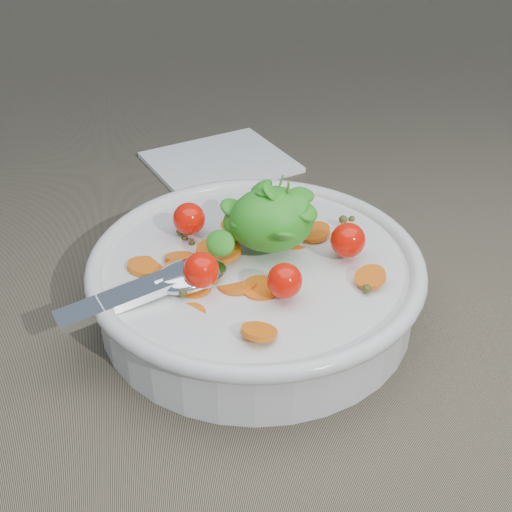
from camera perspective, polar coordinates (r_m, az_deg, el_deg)
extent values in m
plane|color=#736852|center=(0.57, 1.47, -3.14)|extent=(6.00, 6.00, 0.00)
cylinder|color=silver|center=(0.54, 0.00, -2.66)|extent=(0.26, 0.26, 0.05)
torus|color=silver|center=(0.52, 0.00, -0.45)|extent=(0.27, 0.27, 0.01)
cylinder|color=silver|center=(0.55, 0.00, -4.50)|extent=(0.13, 0.13, 0.01)
cylinder|color=brown|center=(0.54, 0.00, -2.66)|extent=(0.24, 0.24, 0.04)
cylinder|color=orange|center=(0.53, -6.82, -0.14)|extent=(0.03, 0.03, 0.01)
cylinder|color=orange|center=(0.52, -9.74, -0.93)|extent=(0.04, 0.04, 0.01)
cylinder|color=orange|center=(0.55, 3.46, 1.05)|extent=(0.03, 0.03, 0.01)
cylinder|color=orange|center=(0.49, -5.48, -2.93)|extent=(0.04, 0.04, 0.01)
cylinder|color=orange|center=(0.55, 5.15, 2.12)|extent=(0.04, 0.04, 0.01)
cylinder|color=orange|center=(0.52, -3.88, 0.39)|extent=(0.04, 0.04, 0.01)
cylinder|color=orange|center=(0.57, 1.33, 2.40)|extent=(0.03, 0.03, 0.01)
cylinder|color=orange|center=(0.59, 2.19, 3.86)|extent=(0.04, 0.04, 0.02)
cylinder|color=orange|center=(0.49, 0.44, -2.96)|extent=(0.03, 0.03, 0.01)
cylinder|color=orange|center=(0.44, 0.27, -6.74)|extent=(0.03, 0.03, 0.01)
cylinder|color=orange|center=(0.50, -1.66, -2.62)|extent=(0.05, 0.04, 0.02)
cylinder|color=orange|center=(0.57, -1.57, 2.64)|extent=(0.05, 0.05, 0.01)
cylinder|color=orange|center=(0.50, 10.12, -1.86)|extent=(0.03, 0.03, 0.02)
cylinder|color=orange|center=(0.47, -5.93, -5.33)|extent=(0.03, 0.03, 0.01)
cylinder|color=orange|center=(0.50, -6.67, -1.28)|extent=(0.04, 0.04, 0.01)
cylinder|color=orange|center=(0.53, -3.15, 0.39)|extent=(0.05, 0.05, 0.01)
cylinder|color=orange|center=(0.50, -6.79, -2.82)|extent=(0.03, 0.03, 0.01)
sphere|color=#414115|center=(0.44, 0.75, -7.08)|extent=(0.01, 0.01, 0.01)
sphere|color=#414115|center=(0.54, -3.16, 0.72)|extent=(0.01, 0.01, 0.01)
sphere|color=#414115|center=(0.55, -6.34, 1.54)|extent=(0.01, 0.01, 0.01)
sphere|color=#414115|center=(0.56, -6.77, 2.21)|extent=(0.01, 0.01, 0.01)
sphere|color=#414115|center=(0.58, 8.51, 3.28)|extent=(0.01, 0.01, 0.01)
sphere|color=#414115|center=(0.57, 7.75, 3.22)|extent=(0.01, 0.01, 0.01)
sphere|color=#414115|center=(0.53, -4.03, 0.57)|extent=(0.01, 0.01, 0.01)
sphere|color=#414115|center=(0.54, 1.71, 1.75)|extent=(0.01, 0.01, 0.01)
sphere|color=#414115|center=(0.48, -6.51, -3.30)|extent=(0.01, 0.01, 0.01)
sphere|color=#414115|center=(0.54, -3.28, 1.16)|extent=(0.01, 0.01, 0.01)
sphere|color=#414115|center=(0.53, -2.80, 0.86)|extent=(0.01, 0.01, 0.01)
sphere|color=#414115|center=(0.55, -5.73, 1.12)|extent=(0.01, 0.01, 0.01)
sphere|color=#414115|center=(0.57, -4.93, 3.12)|extent=(0.01, 0.01, 0.01)
sphere|color=#414115|center=(0.49, 9.81, -2.89)|extent=(0.01, 0.01, 0.01)
sphere|color=#414115|center=(0.55, 0.32, 2.08)|extent=(0.01, 0.01, 0.01)
sphere|color=red|center=(0.52, 8.17, 1.40)|extent=(0.03, 0.03, 0.03)
sphere|color=red|center=(0.56, 1.75, 4.28)|extent=(0.03, 0.03, 0.03)
sphere|color=red|center=(0.55, -5.98, 3.32)|extent=(0.03, 0.03, 0.03)
sphere|color=red|center=(0.48, -4.90, -1.26)|extent=(0.03, 0.03, 0.03)
sphere|color=red|center=(0.47, 2.56, -2.21)|extent=(0.03, 0.03, 0.03)
ellipsoid|color=green|center=(0.52, 1.43, 3.29)|extent=(0.07, 0.06, 0.05)
ellipsoid|color=green|center=(0.53, -0.78, 3.00)|extent=(0.04, 0.04, 0.03)
ellipsoid|color=green|center=(0.52, -0.42, 3.44)|extent=(0.02, 0.03, 0.02)
ellipsoid|color=green|center=(0.51, 1.66, 4.01)|extent=(0.02, 0.02, 0.02)
ellipsoid|color=green|center=(0.48, 2.63, 1.80)|extent=(0.03, 0.02, 0.02)
ellipsoid|color=green|center=(0.52, -1.96, 4.21)|extent=(0.03, 0.03, 0.02)
ellipsoid|color=green|center=(0.54, 2.19, 5.54)|extent=(0.03, 0.03, 0.01)
ellipsoid|color=green|center=(0.51, 1.79, 4.80)|extent=(0.02, 0.02, 0.02)
ellipsoid|color=green|center=(0.52, 1.44, 4.56)|extent=(0.03, 0.03, 0.03)
ellipsoid|color=green|center=(0.52, 0.96, 4.21)|extent=(0.04, 0.04, 0.03)
ellipsoid|color=green|center=(0.50, -1.34, 3.24)|extent=(0.03, 0.03, 0.01)
ellipsoid|color=green|center=(0.53, 2.36, 5.63)|extent=(0.03, 0.02, 0.02)
ellipsoid|color=green|center=(0.50, 0.99, 5.52)|extent=(0.02, 0.02, 0.01)
ellipsoid|color=green|center=(0.50, -3.19, 1.15)|extent=(0.03, 0.03, 0.02)
ellipsoid|color=green|center=(0.50, 1.45, 5.59)|extent=(0.02, 0.03, 0.02)
ellipsoid|color=green|center=(0.53, 0.00, 5.03)|extent=(0.01, 0.02, 0.01)
ellipsoid|color=green|center=(0.50, 3.27, 4.50)|extent=(0.04, 0.03, 0.03)
ellipsoid|color=green|center=(0.52, 1.04, 4.86)|extent=(0.02, 0.02, 0.02)
ellipsoid|color=green|center=(0.51, 1.51, 5.04)|extent=(0.03, 0.03, 0.03)
ellipsoid|color=green|center=(0.53, 0.44, 6.04)|extent=(0.03, 0.03, 0.03)
ellipsoid|color=green|center=(0.51, 1.19, 4.45)|extent=(0.02, 0.02, 0.02)
ellipsoid|color=green|center=(0.50, 1.58, 4.36)|extent=(0.02, 0.02, 0.02)
ellipsoid|color=green|center=(0.51, 0.97, 4.41)|extent=(0.02, 0.02, 0.01)
ellipsoid|color=green|center=(0.50, 4.46, 3.96)|extent=(0.02, 0.02, 0.02)
ellipsoid|color=green|center=(0.51, 1.45, 3.68)|extent=(0.03, 0.03, 0.02)
ellipsoid|color=green|center=(0.52, 4.08, 5.44)|extent=(0.03, 0.03, 0.01)
cylinder|color=#4C8C33|center=(0.51, 2.92, 4.37)|extent=(0.00, 0.00, 0.05)
cylinder|color=#4C8C33|center=(0.51, 2.28, 4.60)|extent=(0.01, 0.01, 0.04)
cylinder|color=#4C8C33|center=(0.52, 1.72, 5.04)|extent=(0.01, 0.00, 0.04)
ellipsoid|color=silver|center=(0.50, -5.84, -1.72)|extent=(0.07, 0.06, 0.02)
cube|color=silver|center=(0.49, -10.94, -3.36)|extent=(0.12, 0.06, 0.02)
cylinder|color=silver|center=(0.49, -7.86, -2.26)|extent=(0.02, 0.02, 0.01)
cube|color=white|center=(0.79, -3.23, 8.33)|extent=(0.19, 0.18, 0.01)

